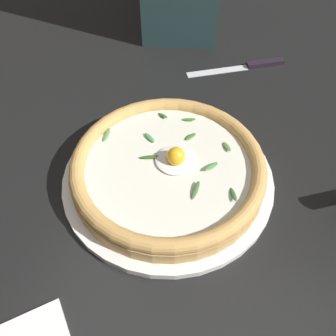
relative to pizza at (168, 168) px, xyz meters
name	(u,v)px	position (x,y,z in m)	size (l,w,h in m)	color
ground_plane	(170,168)	(0.01, -0.04, -0.05)	(2.40, 2.40, 0.03)	black
pizza_plate	(168,178)	(0.00, 0.00, -0.03)	(0.34, 0.34, 0.01)	white
pizza	(168,168)	(0.00, 0.00, 0.00)	(0.31, 0.31, 0.06)	tan
table_knife	(250,66)	(-0.07, -0.35, -0.03)	(0.19, 0.13, 0.01)	silver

